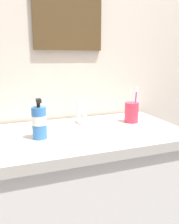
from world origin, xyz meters
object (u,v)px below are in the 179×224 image
Objects in this scene: toothbrush_cup at (131,112)px; soap_dispenser at (39,122)px; toothbrush_purple at (135,103)px; toothbrush_white at (130,102)px; faucet at (80,109)px; wall_mirror at (68,4)px.

soap_dispenser reaches higher than toothbrush_cup.
toothbrush_cup is 0.06m from toothbrush_purple.
toothbrush_cup is 0.63× the size of toothbrush_white.
faucet is at bearing 163.49° from toothbrush_white.
toothbrush_purple is at bearing -25.39° from faucet.
toothbrush_purple is 0.64m from wall_mirror.
soap_dispenser is (-0.52, -0.12, -0.03)m from toothbrush_white.
soap_dispenser is 0.38× the size of wall_mirror.
soap_dispenser is 0.67m from wall_mirror.
wall_mirror is at bearing 142.84° from toothbrush_purple.
toothbrush_cup is 0.61× the size of soap_dispenser.
toothbrush_cup is at bearing -104.29° from toothbrush_white.
faucet is 0.57m from wall_mirror.
toothbrush_white is 0.05m from toothbrush_purple.
toothbrush_cup is 0.06m from toothbrush_white.
wall_mirror is (0.22, 0.30, 0.55)m from soap_dispenser.
toothbrush_white is at bearing 13.08° from soap_dispenser.
toothbrush_purple is 1.06× the size of soap_dispenser.
toothbrush_purple is (0.27, -0.13, 0.04)m from faucet.
toothbrush_white reaches higher than soap_dispenser.
toothbrush_white reaches higher than faucet.
soap_dispenser is at bearing -126.31° from wall_mirror.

